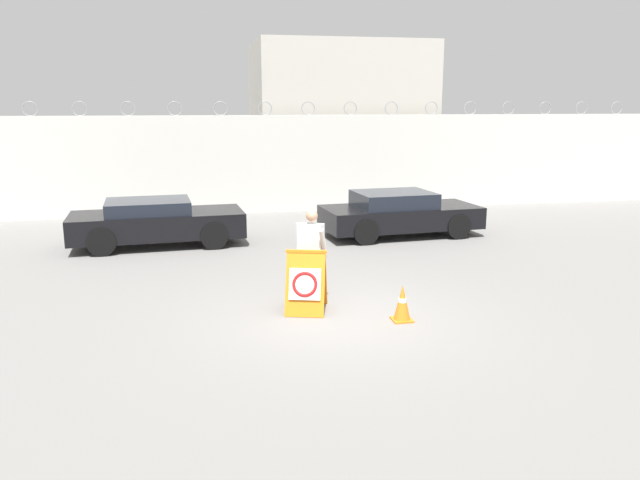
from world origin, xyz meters
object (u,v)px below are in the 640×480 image
at_px(parked_car_rear_sedan, 399,213).
at_px(barricade_sign, 306,281).
at_px(parked_car_front_coupe, 156,222).
at_px(traffic_cone_near, 402,303).
at_px(security_guard, 312,250).

bearing_deg(parked_car_rear_sedan, barricade_sign, -126.42).
distance_m(barricade_sign, parked_car_front_coupe, 6.70).
bearing_deg(parked_car_rear_sedan, traffic_cone_near, -112.40).
relative_size(security_guard, parked_car_front_coupe, 0.38).
relative_size(traffic_cone_near, parked_car_rear_sedan, 0.14).
distance_m(barricade_sign, traffic_cone_near, 1.75).
relative_size(barricade_sign, parked_car_front_coupe, 0.25).
bearing_deg(parked_car_rear_sedan, parked_car_front_coupe, 175.08).
xyz_separation_m(barricade_sign, security_guard, (0.24, 0.70, 0.40)).
height_order(barricade_sign, security_guard, security_guard).
distance_m(barricade_sign, parked_car_rear_sedan, 7.05).
relative_size(barricade_sign, parked_car_rear_sedan, 0.25).
height_order(barricade_sign, parked_car_front_coupe, parked_car_front_coupe).
distance_m(security_guard, traffic_cone_near, 2.10).
distance_m(traffic_cone_near, parked_car_front_coupe, 8.17).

